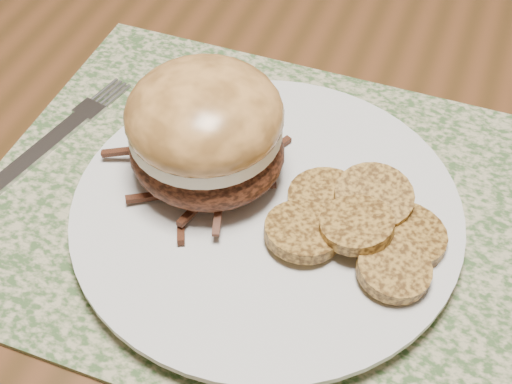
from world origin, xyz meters
The scene contains 5 objects.
placemat centered at (-0.28, -0.26, 0.75)m, with size 0.45×0.33×0.00m, color #3C582D.
dinner_plate centered at (-0.29, -0.27, 0.76)m, with size 0.26×0.26×0.02m, color silver.
pork_sandwich centered at (-0.34, -0.25, 0.81)m, with size 0.14×0.14×0.09m.
roasted_potatoes centered at (-0.23, -0.27, 0.78)m, with size 0.14×0.12×0.03m.
fork centered at (-0.48, -0.25, 0.76)m, with size 0.05×0.18×0.00m.
Camera 1 is at (-0.18, -0.58, 1.15)m, focal length 50.00 mm.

